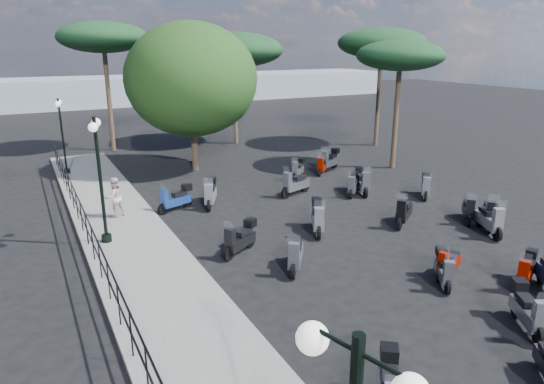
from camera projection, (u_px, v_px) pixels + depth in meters
name	position (u px, v px, depth m)	size (l,w,h in m)	color
ground	(341.00, 242.00, 16.72)	(120.00, 120.00, 0.00)	black
sidewalk	(131.00, 244.00, 16.37)	(3.00, 30.00, 0.15)	slate
railing	(89.00, 230.00, 15.38)	(0.04, 26.04, 1.10)	black
lamp_post_1	(100.00, 173.00, 15.69)	(0.52, 1.22, 4.23)	black
lamp_post_2	(62.00, 131.00, 24.45)	(0.39, 1.12, 3.82)	black
pedestrian_far	(114.00, 197.00, 18.54)	(0.76, 0.59, 1.55)	beige
scooter_1	(240.00, 239.00, 15.65)	(1.50, 1.03, 1.34)	black
scooter_2	(295.00, 255.00, 14.52)	(1.12, 1.47, 1.38)	black
scooter_3	(176.00, 199.00, 19.72)	(1.59, 0.79, 1.32)	black
scooter_4	(210.00, 193.00, 20.64)	(0.78, 1.57, 1.31)	black
scooter_6	(528.00, 311.00, 11.46)	(1.03, 1.50, 1.33)	black
scooter_7	(444.00, 270.00, 13.64)	(0.98, 1.31, 1.20)	black
scooter_8	(318.00, 218.00, 17.43)	(1.07, 1.67, 1.46)	black
scooter_9	(211.00, 194.00, 20.26)	(1.02, 1.65, 1.43)	black
scooter_10	(295.00, 184.00, 21.75)	(1.79, 0.86, 1.48)	black
scooter_12	(448.00, 264.00, 14.09)	(1.40, 0.74, 1.18)	black
scooter_13	(404.00, 212.00, 18.17)	(1.50, 1.16, 1.42)	black
scooter_14	(353.00, 185.00, 21.79)	(1.19, 1.24, 1.25)	black
scooter_15	(298.00, 169.00, 24.52)	(1.24, 1.15, 1.23)	black
scooter_17	(526.00, 271.00, 13.56)	(1.42, 0.85, 1.22)	black
scooter_18	(490.00, 221.00, 17.26)	(0.97, 1.73, 1.47)	black
scooter_19	(489.00, 214.00, 17.95)	(1.40, 1.36, 1.47)	black
scooter_20	(362.00, 182.00, 22.01)	(0.96, 1.70, 1.44)	black
scooter_21	(330.00, 160.00, 26.04)	(1.66, 1.08, 1.46)	black
scooter_24	(468.00, 210.00, 18.56)	(1.21, 1.26, 1.31)	black
scooter_25	(426.00, 186.00, 21.48)	(1.26, 1.35, 1.34)	black
scooter_26	(323.00, 165.00, 25.38)	(1.22, 1.13, 1.21)	black
broadleaf_tree	(191.00, 80.00, 24.90)	(6.86, 6.86, 7.71)	#38281E
pine_0	(234.00, 50.00, 31.52)	(6.47, 6.47, 7.32)	#38281E
pine_1	(382.00, 43.00, 30.74)	(5.63, 5.63, 7.59)	#38281E
pine_2	(103.00, 38.00, 29.20)	(5.40, 5.40, 7.89)	#38281E
pine_3	(400.00, 56.00, 25.00)	(4.56, 4.56, 6.79)	#38281E
distant_hills	(108.00, 91.00, 54.43)	(70.00, 8.00, 3.00)	gray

